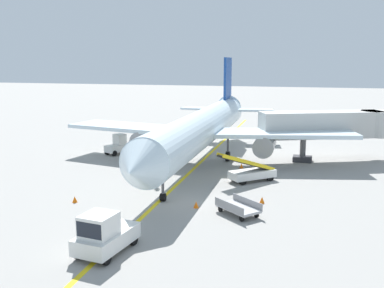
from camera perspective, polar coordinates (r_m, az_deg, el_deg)
ground_plane at (r=30.28m, az=-2.19°, el=-7.65°), size 300.00×300.00×0.00m
taxi_line_yellow at (r=35.23m, az=-1.65°, el=-5.01°), size 3.33×79.95×0.01m
airliner at (r=41.16m, az=1.39°, el=2.13°), size 28.59×35.30×10.10m
jet_bridge at (r=44.52m, az=18.20°, el=2.40°), size 12.81×7.57×4.85m
pushback_tug at (r=22.74m, az=-11.42°, el=-11.53°), size 2.29×3.79×2.20m
baggage_tug_near_wing at (r=46.43m, az=-9.67°, el=-0.17°), size 2.15×2.72×2.10m
belt_loader_forward_hold at (r=35.60m, az=7.73°, el=-3.65°), size 4.49×4.34×2.59m
baggage_cart_loaded at (r=27.96m, az=6.04°, el=-8.26°), size 3.42×3.01×0.94m
ground_crew_marshaller at (r=34.08m, az=-4.70°, el=-4.00°), size 0.36×0.24×1.70m
safety_cone_nose_left at (r=30.45m, az=9.15°, el=-7.24°), size 0.36×0.36×0.44m
safety_cone_nose_right at (r=31.27m, az=-15.09°, el=-7.00°), size 0.36×0.36×0.44m
safety_cone_wingtip_left at (r=40.04m, az=6.49°, el=-2.84°), size 0.36×0.36×0.44m
safety_cone_wingtip_right at (r=29.14m, az=0.54°, el=-7.93°), size 0.36×0.36×0.44m
safety_cone_tail_area at (r=36.92m, az=-4.45°, el=-3.96°), size 0.36×0.36×0.44m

